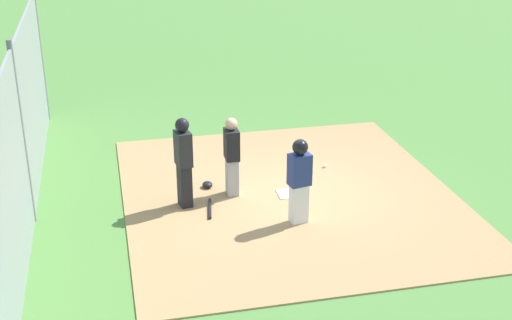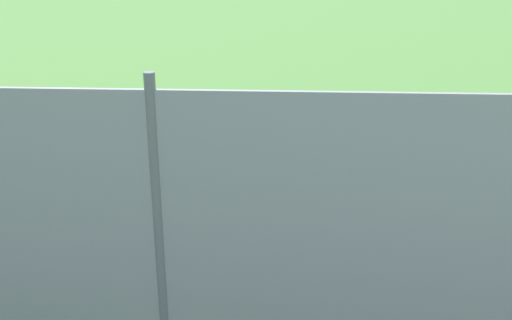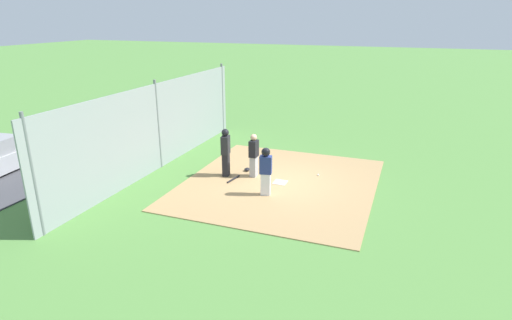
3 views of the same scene
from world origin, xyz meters
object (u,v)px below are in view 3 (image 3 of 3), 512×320
at_px(home_plate, 280,182).
at_px(catcher_mask, 247,169).
at_px(umpire, 226,151).
at_px(parked_car_dark, 145,112).
at_px(baseball_bat, 233,179).
at_px(catcher, 254,155).
at_px(baseball, 318,175).
at_px(runner, 266,169).

xyz_separation_m(home_plate, catcher_mask, (-0.66, -1.51, 0.05)).
xyz_separation_m(umpire, parked_car_dark, (-5.73, -7.37, -0.34)).
bearing_deg(parked_car_dark, baseball_bat, 60.89).
relative_size(catcher, baseball_bat, 2.06).
bearing_deg(home_plate, umpire, -88.96).
height_order(home_plate, baseball, baseball).
distance_m(home_plate, catcher_mask, 1.65).
bearing_deg(umpire, baseball, 10.43).
distance_m(catcher, catcher_mask, 0.96).
bearing_deg(umpire, catcher, 7.33).
xyz_separation_m(runner, catcher_mask, (-1.82, -1.37, -0.84)).
bearing_deg(umpire, baseball_bat, -45.84).
relative_size(catcher, catcher_mask, 6.58).
bearing_deg(parked_car_dark, catcher, 65.55).
height_order(home_plate, catcher_mask, catcher_mask).
xyz_separation_m(catcher, umpire, (0.29, -0.96, 0.11)).
xyz_separation_m(home_plate, parked_car_dark, (-5.69, -9.41, 0.57)).
height_order(umpire, baseball_bat, umpire).
bearing_deg(runner, catcher_mask, 25.69).
distance_m(home_plate, catcher, 1.37).
distance_m(home_plate, baseball, 1.55).
distance_m(baseball_bat, parked_car_dark, 9.86).
distance_m(runner, baseball_bat, 1.91).
relative_size(home_plate, runner, 0.28).
bearing_deg(home_plate, baseball, 135.13).
relative_size(baseball_bat, catcher_mask, 3.20).
bearing_deg(umpire, runner, -39.77).
distance_m(home_plate, runner, 1.46).
bearing_deg(umpire, catcher_mask, 43.25).
height_order(baseball_bat, baseball, baseball).
height_order(runner, baseball_bat, runner).
distance_m(catcher_mask, parked_car_dark, 9.38).
xyz_separation_m(baseball_bat, parked_car_dark, (-6.03, -7.78, 0.55)).
relative_size(umpire, parked_car_dark, 0.40).
xyz_separation_m(umpire, catcher_mask, (-0.70, 0.53, -0.86)).
bearing_deg(baseball, home_plate, -44.87).
bearing_deg(baseball, baseball_bat, -62.05).
height_order(runner, parked_car_dark, runner).
height_order(baseball, parked_car_dark, parked_car_dark).
bearing_deg(baseball_bat, baseball, -52.91).
height_order(home_plate, catcher, catcher).
relative_size(runner, baseball, 21.54).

